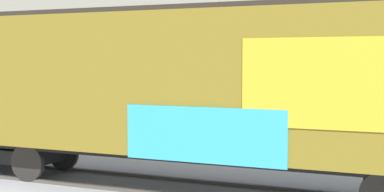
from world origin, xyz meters
name	(u,v)px	position (x,y,z in m)	size (l,w,h in m)	color
track	(138,183)	(-2.70, 0.11, 0.04)	(59.95, 6.14, 0.08)	#4C4742
freight_car	(194,85)	(-1.28, 0.00, 2.39)	(15.94, 3.95, 4.20)	olive
flagpole	(256,3)	(-1.60, 9.16, 5.20)	(1.63, 0.47, 8.05)	silver
hillside	(337,42)	(-0.04, 56.50, 5.18)	(110.05, 43.12, 14.96)	gray
parked_car_red	(120,118)	(-6.25, 6.51, 0.80)	(4.50, 2.09, 1.53)	#B21E1E
parked_car_blue	(276,120)	(-0.44, 6.85, 0.87)	(4.31, 2.23, 1.72)	navy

